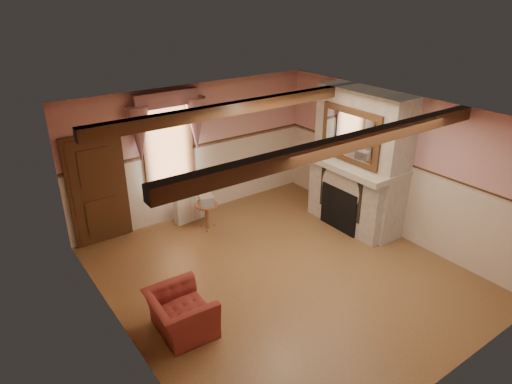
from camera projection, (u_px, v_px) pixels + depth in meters
floor at (282, 274)px, 7.93m from camera, size 5.50×6.00×0.01m
ceiling at (287, 116)px, 6.76m from camera, size 5.50×6.00×0.01m
wall_back at (195, 151)px, 9.56m from camera, size 5.50×0.02×2.80m
wall_front at (452, 295)px, 5.13m from camera, size 5.50×0.02×2.80m
wall_left at (119, 255)px, 5.89m from camera, size 0.02×6.00×2.80m
wall_right at (395, 165)px, 8.81m from camera, size 0.02×6.00×2.80m
wainscot at (283, 236)px, 7.62m from camera, size 5.50×6.00×1.50m
chair_rail at (285, 196)px, 7.31m from camera, size 5.50×6.00×0.08m
firebox at (341, 208)px, 9.25m from camera, size 0.20×0.95×0.90m
armchair at (181, 313)px, 6.51m from camera, size 0.87×0.98×0.62m
side_table at (207, 216)px, 9.30m from camera, size 0.58×0.58×0.55m
book_stack at (206, 200)px, 9.12m from camera, size 0.34×0.38×0.20m
radiator at (190, 207)px, 9.62m from camera, size 0.71×0.24×0.60m
bowl at (353, 158)px, 8.97m from camera, size 0.38×0.38×0.09m
mantel_clock at (328, 146)px, 9.47m from camera, size 0.14×0.24×0.20m
oil_lamp at (337, 147)px, 9.28m from camera, size 0.11×0.11×0.28m
candle_red at (379, 166)px, 8.49m from camera, size 0.06×0.06×0.16m
jar_yellow at (365, 162)px, 8.74m from camera, size 0.06×0.06×0.12m
fireplace at (360, 160)px, 9.08m from camera, size 0.85×2.00×2.80m
mantel at (354, 164)px, 9.00m from camera, size 1.05×2.05×0.12m
overmantel_mirror at (350, 136)px, 8.65m from camera, size 0.06×1.44×1.04m
door at (98, 191)px, 8.55m from camera, size 1.10×0.10×2.10m
window at (168, 145)px, 9.12m from camera, size 1.06×0.08×2.02m
window_drapes at (168, 117)px, 8.80m from camera, size 1.30×0.14×1.40m
ceiling_beam_front at (345, 144)px, 5.92m from camera, size 5.50×0.18×0.20m
ceiling_beam_back at (242, 107)px, 7.69m from camera, size 5.50×0.18×0.20m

